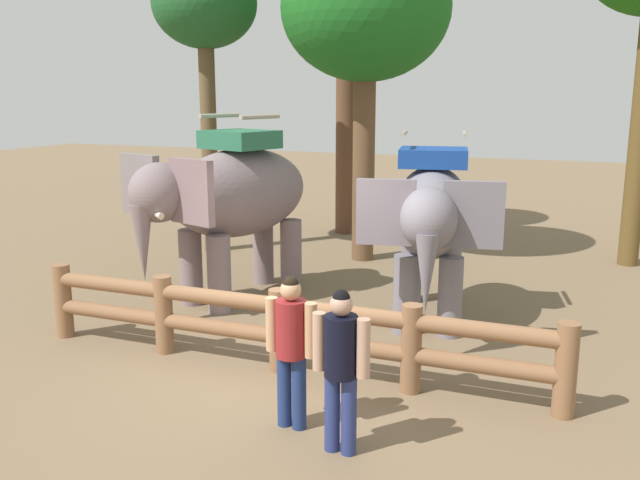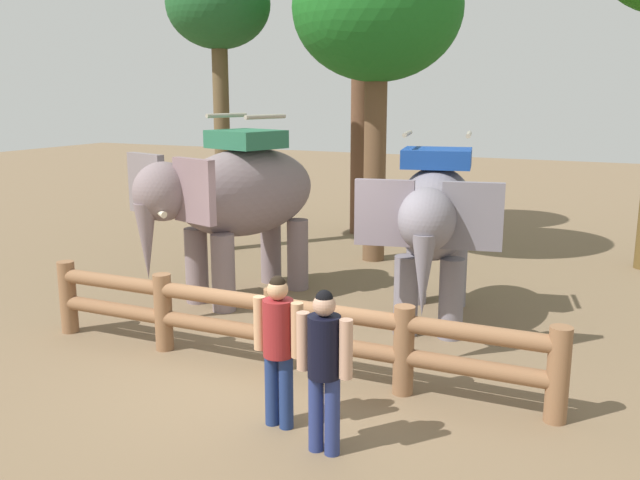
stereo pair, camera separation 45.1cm
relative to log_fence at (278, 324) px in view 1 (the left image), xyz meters
The scene contains 9 objects.
ground_plane 0.65m from the log_fence, 90.00° to the right, with size 60.00×60.00×0.00m, color brown.
log_fence is the anchor object (origin of this frame).
elephant_near_left 3.35m from the log_fence, 129.73° to the left, with size 2.46×3.66×3.07m.
elephant_center 3.01m from the log_fence, 63.28° to the left, with size 2.05×3.39×2.85m.
tourist_woman_in_black 2.13m from the log_fence, 47.97° to the right, with size 0.58×0.33×1.63m.
tourist_man_in_blue 1.52m from the log_fence, 59.14° to the right, with size 0.57×0.33×1.62m.
tree_far_left 7.41m from the log_fence, 98.87° to the left, with size 3.31×3.31×6.41m.
tree_back_center 8.20m from the log_fence, 127.88° to the left, with size 2.16×2.16×6.11m.
tree_far_right 9.97m from the log_fence, 104.82° to the left, with size 2.76×2.76×6.85m.
Camera 1 is at (3.52, -6.98, 3.41)m, focal length 38.37 mm.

